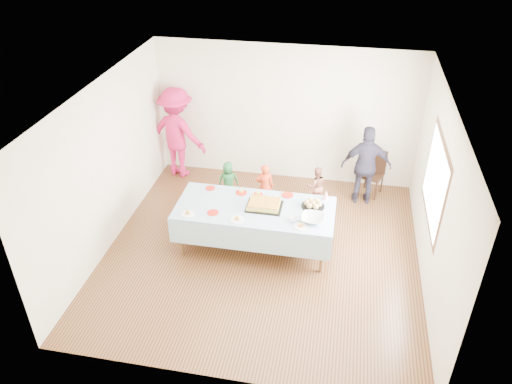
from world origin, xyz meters
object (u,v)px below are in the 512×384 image
party_table (255,210)px  dining_chair (374,170)px  birthday_cake (264,205)px  adult_left (177,133)px

party_table → dining_chair: size_ratio=2.83×
birthday_cake → dining_chair: 2.72m
party_table → dining_chair: dining_chair is taller
dining_chair → birthday_cake: bearing=-109.6°
party_table → birthday_cake: 0.18m
birthday_cake → dining_chair: bearing=49.5°
party_table → dining_chair: bearing=47.8°
birthday_cake → dining_chair: (1.75, 2.05, -0.34)m
party_table → adult_left: adult_left is taller
party_table → birthday_cake: birthday_cake is taller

